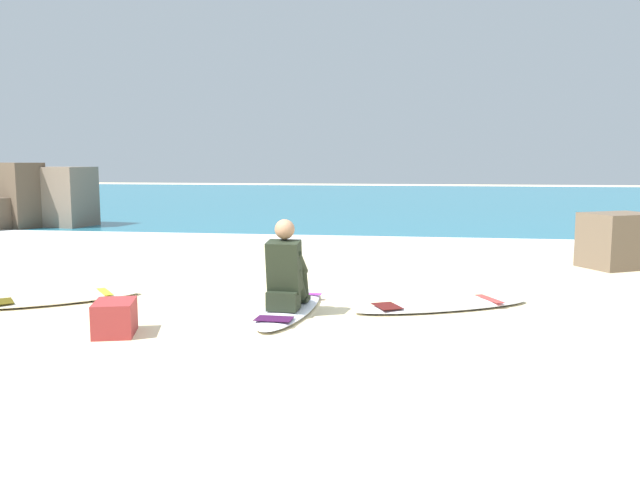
# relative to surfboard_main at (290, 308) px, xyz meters

# --- Properties ---
(ground_plane) EXTENTS (80.00, 80.00, 0.00)m
(ground_plane) POSITION_rel_surfboard_main_xyz_m (0.30, -0.70, -0.04)
(ground_plane) COLOR beige
(sea) EXTENTS (80.00, 28.00, 0.10)m
(sea) POSITION_rel_surfboard_main_xyz_m (0.30, 19.63, 0.01)
(sea) COLOR teal
(sea) RESTS_ON ground
(breaking_foam) EXTENTS (80.00, 0.90, 0.11)m
(breaking_foam) POSITION_rel_surfboard_main_xyz_m (0.30, 5.93, 0.02)
(breaking_foam) COLOR white
(breaking_foam) RESTS_ON ground
(surfboard_main) EXTENTS (0.59, 2.15, 0.08)m
(surfboard_main) POSITION_rel_surfboard_main_xyz_m (0.00, 0.00, 0.00)
(surfboard_main) COLOR silver
(surfboard_main) RESTS_ON ground
(surfer_seated) EXTENTS (0.39, 0.71, 0.95)m
(surfer_seated) POSITION_rel_surfboard_main_xyz_m (-0.00, -0.16, 0.40)
(surfer_seated) COLOR black
(surfer_seated) RESTS_ON surfboard_main
(surfboard_spare_near) EXTENTS (1.79, 1.58, 0.08)m
(surfboard_spare_near) POSITION_rel_surfboard_main_xyz_m (-2.74, 0.02, 0.00)
(surfboard_spare_near) COLOR #EFE5C6
(surfboard_spare_near) RESTS_ON ground
(surfboard_spare_far) EXTENTS (2.11, 1.39, 0.08)m
(surfboard_spare_far) POSITION_rel_surfboard_main_xyz_m (1.65, 0.37, 0.00)
(surfboard_spare_far) COLOR silver
(surfboard_spare_far) RESTS_ON ground
(rock_outcrop_distant) EXTENTS (2.68, 2.29, 1.58)m
(rock_outcrop_distant) POSITION_rel_surfboard_main_xyz_m (-7.59, 7.22, 0.64)
(rock_outcrop_distant) COLOR brown
(rock_outcrop_distant) RESTS_ON ground
(shoreline_rock) EXTENTS (1.23, 1.14, 0.84)m
(shoreline_rock) POSITION_rel_surfboard_main_xyz_m (4.37, 3.65, 0.38)
(shoreline_rock) COLOR brown
(shoreline_rock) RESTS_ON ground
(beach_bag) EXTENTS (0.48, 0.56, 0.32)m
(beach_bag) POSITION_rel_surfboard_main_xyz_m (-1.43, -1.23, 0.12)
(beach_bag) COLOR maroon
(beach_bag) RESTS_ON ground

